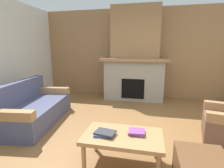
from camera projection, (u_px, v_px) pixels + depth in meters
ground at (119, 142)px, 2.82m from camera, size 9.00×9.00×0.00m
wall_back_wood_panel at (136, 53)px, 5.41m from camera, size 6.00×0.12×2.70m
fireplace at (135, 60)px, 5.09m from camera, size 1.90×0.82×2.70m
couch at (34, 109)px, 3.54m from camera, size 1.07×1.89×0.85m
coffee_table at (123, 139)px, 2.20m from camera, size 1.00×0.60×0.43m
book_stack_near_edge at (104, 133)px, 2.17m from camera, size 0.29×0.22×0.05m
book_stack_center at (137, 132)px, 2.20m from camera, size 0.22×0.19×0.05m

